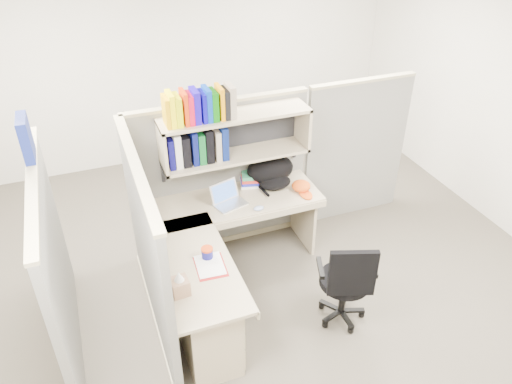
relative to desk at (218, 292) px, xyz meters
name	(u,v)px	position (x,y,z in m)	size (l,w,h in m)	color
ground	(252,295)	(0.41, 0.29, -0.44)	(6.00, 6.00, 0.00)	#3A352D
room_shell	(251,144)	(0.41, 0.29, 1.18)	(6.00, 6.00, 6.00)	beige
cubicle	(196,199)	(0.04, 0.74, 0.47)	(3.79, 1.84, 1.95)	slate
desk	(218,292)	(0.00, 0.00, 0.00)	(1.74, 1.75, 0.73)	gray
laptop	(230,196)	(0.37, 0.79, 0.40)	(0.29, 0.29, 0.21)	silver
backpack	(273,172)	(0.89, 0.98, 0.43)	(0.48, 0.37, 0.29)	black
orange_cap	(301,186)	(1.11, 0.78, 0.34)	(0.18, 0.21, 0.10)	#D14B12
snack_canister	(207,253)	(-0.04, 0.13, 0.34)	(0.10, 0.10, 0.10)	navy
tissue_box	(180,283)	(-0.35, -0.20, 0.39)	(0.13, 0.13, 0.21)	#A57C5E
mouse	(259,208)	(0.60, 0.61, 0.31)	(0.10, 0.07, 0.04)	#8EA0C9
paper_cup	(224,189)	(0.38, 1.01, 0.34)	(0.07, 0.07, 0.10)	white
book_stack	(249,178)	(0.68, 1.09, 0.35)	(0.18, 0.25, 0.12)	gray
loose_paper	(210,265)	(-0.05, 0.03, 0.29)	(0.22, 0.29, 0.00)	white
task_chair	(344,294)	(1.04, -0.30, -0.11)	(0.54, 0.50, 0.93)	black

